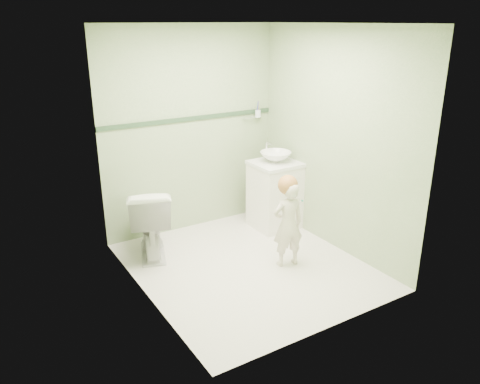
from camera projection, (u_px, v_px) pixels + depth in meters
ground at (248, 266)px, 4.97m from camera, size 2.50×2.50×0.00m
room_shell at (248, 156)px, 4.56m from camera, size 2.50×2.54×2.40m
trim_stripe at (191, 119)px, 5.50m from camera, size 2.20×0.02×0.05m
vanity at (275, 196)px, 5.81m from camera, size 0.52×0.50×0.80m
counter at (275, 164)px, 5.67m from camera, size 0.54×0.52×0.04m
basin at (276, 157)px, 5.64m from camera, size 0.37×0.37×0.13m
faucet at (267, 147)px, 5.76m from camera, size 0.03×0.13×0.18m
cup_holder at (257, 114)px, 5.90m from camera, size 0.26×0.07×0.21m
toilet at (150, 221)px, 5.11m from camera, size 0.67×0.87×0.78m
toddler at (288, 224)px, 4.86m from camera, size 0.37×0.28×0.91m
hair_cap at (288, 185)px, 4.73m from camera, size 0.20×0.20×0.20m
teal_toothbrush at (301, 200)px, 4.67m from camera, size 0.11×0.14×0.08m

